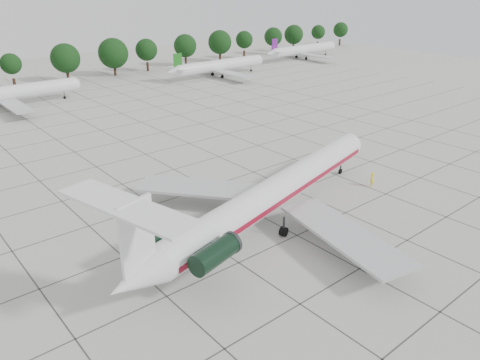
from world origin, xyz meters
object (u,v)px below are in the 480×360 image
Objects in this scene: bg_airliner_d at (220,66)px; bg_airliner_e at (303,50)px; main_airliner at (267,197)px; bg_airliner_c at (8,93)px; ground_crew at (372,179)px.

bg_airliner_d is 1.00× the size of bg_airliner_e.
main_airliner is 1.51× the size of bg_airliner_c.
bg_airliner_e is at bearing 9.10° from bg_airliner_d.
main_airliner is 71.85m from bg_airliner_c.
bg_airliner_e is (93.69, 4.62, 0.00)m from bg_airliner_c.
bg_airliner_e is at bearing 27.52° from main_airliner.
main_airliner is 115.87m from bg_airliner_e.
bg_airliner_e is at bearing -168.67° from ground_crew.
ground_crew is (17.67, -1.01, -2.58)m from main_airliner.
bg_airliner_c reaches higher than ground_crew.
ground_crew is 76.77m from bg_airliner_d.
main_airliner is 1.51× the size of bg_airliner_e.
bg_airliner_d is (29.64, 70.79, 1.92)m from ground_crew.
bg_airliner_c is 1.00× the size of bg_airliner_d.
main_airliner reaches higher than bg_airliner_d.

